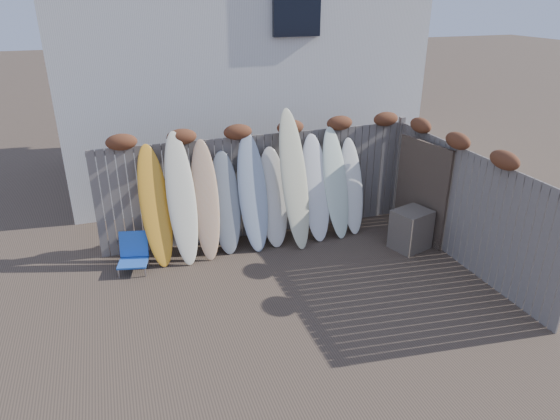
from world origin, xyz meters
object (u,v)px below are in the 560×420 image
object	(u,v)px
beach_chair	(133,253)
surfboard_0	(155,206)
wooden_crate	(411,229)
lattice_panel	(421,191)

from	to	relation	value
beach_chair	surfboard_0	size ratio (longest dim) A/B	0.30
wooden_crate	lattice_panel	distance (m)	0.76
beach_chair	lattice_panel	bearing A→B (deg)	-5.83
beach_chair	wooden_crate	bearing A→B (deg)	-10.12
wooden_crate	surfboard_0	world-z (taller)	surfboard_0
beach_chair	lattice_panel	distance (m)	5.35
wooden_crate	surfboard_0	distance (m)	4.62
surfboard_0	wooden_crate	bearing A→B (deg)	-19.00
surfboard_0	beach_chair	bearing A→B (deg)	-163.66
beach_chair	wooden_crate	distance (m)	4.99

